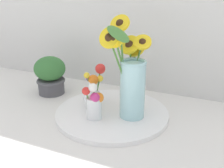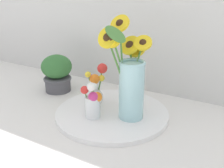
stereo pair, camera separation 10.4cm
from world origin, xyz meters
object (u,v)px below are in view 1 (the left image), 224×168
object	(u,v)px
vase_small_center	(94,102)
potted_plant	(50,74)
serving_tray	(112,113)
mason_jar_sunflowers	(131,79)
vase_bulb_right	(94,91)

from	to	relation	value
vase_small_center	potted_plant	xyz separation A→B (m)	(-0.33, 0.18, 0.01)
serving_tray	mason_jar_sunflowers	distance (m)	0.18
potted_plant	mason_jar_sunflowers	bearing A→B (deg)	-12.34
serving_tray	mason_jar_sunflowers	bearing A→B (deg)	-1.84
mason_jar_sunflowers	vase_bulb_right	xyz separation A→B (m)	(-0.17, 0.01, -0.08)
serving_tray	vase_bulb_right	bearing A→B (deg)	172.42
vase_bulb_right	potted_plant	distance (m)	0.29
vase_small_center	potted_plant	world-z (taller)	potted_plant
mason_jar_sunflowers	potted_plant	world-z (taller)	mason_jar_sunflowers
vase_small_center	vase_bulb_right	distance (m)	0.11
vase_small_center	vase_bulb_right	size ratio (longest dim) A/B	0.82
serving_tray	vase_small_center	world-z (taller)	vase_small_center
serving_tray	vase_small_center	distance (m)	0.12
serving_tray	mason_jar_sunflowers	size ratio (longest dim) A/B	1.18
serving_tray	potted_plant	xyz separation A→B (m)	(-0.37, 0.10, 0.09)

